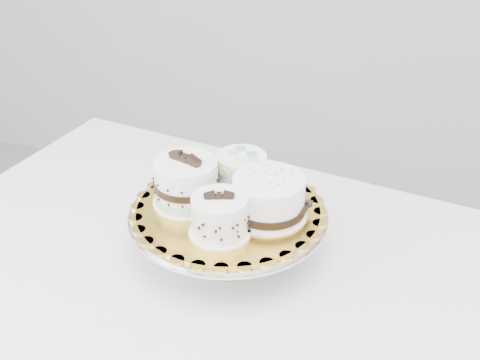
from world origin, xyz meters
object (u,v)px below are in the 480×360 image
(cake_board, at_px, (228,209))
(cake_swirl, at_px, (220,216))
(table, at_px, (224,304))
(cake_dots, at_px, (242,171))
(cake_ribbon, at_px, (269,198))
(cake_banded, at_px, (187,183))
(cake_stand, at_px, (228,224))

(cake_board, relative_size, cake_swirl, 2.82)
(table, distance_m, cake_swirl, 0.21)
(cake_board, bearing_deg, cake_dots, 87.12)
(table, bearing_deg, cake_ribbon, 49.58)
(cake_dots, relative_size, cake_ribbon, 0.75)
(cake_swirl, bearing_deg, cake_dots, 74.59)
(cake_swirl, relative_size, cake_banded, 0.80)
(cake_stand, height_order, cake_banded, cake_banded)
(cake_board, xyz_separation_m, cake_dots, (0.00, 0.07, 0.04))
(cake_stand, distance_m, cake_ribbon, 0.10)
(cake_swirl, bearing_deg, cake_ribbon, 31.99)
(cake_swirl, xyz_separation_m, cake_ribbon, (0.06, 0.07, 0.00))
(cake_board, bearing_deg, cake_ribbon, 1.48)
(table, bearing_deg, cake_board, 107.60)
(cake_stand, bearing_deg, cake_board, 63.43)
(table, relative_size, cake_ribbon, 8.81)
(cake_stand, distance_m, cake_dots, 0.10)
(cake_dots, bearing_deg, cake_swirl, -91.54)
(cake_ribbon, bearing_deg, cake_banded, -164.26)
(cake_stand, distance_m, cake_banded, 0.10)
(table, height_order, cake_swirl, cake_swirl)
(cake_dots, bearing_deg, cake_board, -95.97)
(cake_ribbon, bearing_deg, cake_board, -162.95)
(table, relative_size, cake_stand, 3.81)
(cake_ribbon, bearing_deg, cake_swirl, -115.48)
(cake_stand, relative_size, cake_dots, 3.10)
(cake_stand, bearing_deg, cake_ribbon, 1.48)
(cake_swirl, relative_size, cake_dots, 1.01)
(table, xyz_separation_m, cake_swirl, (0.00, -0.02, 0.21))
(cake_ribbon, bearing_deg, cake_stand, -162.95)
(cake_board, relative_size, cake_ribbon, 2.12)
(cake_board, bearing_deg, cake_stand, -116.57)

